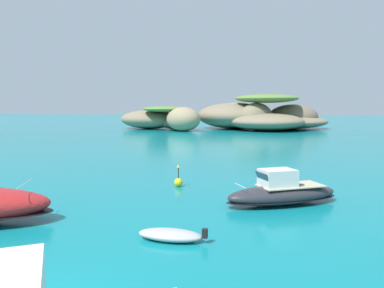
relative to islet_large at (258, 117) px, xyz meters
name	(u,v)px	position (x,y,z in m)	size (l,w,h in m)	color
islet_large	(258,117)	(0.00, 0.00, 0.00)	(35.21, 31.52, 7.74)	#84755B
islet_small	(161,119)	(-20.91, -5.83, -0.33)	(23.34, 19.41, 5.16)	#84755B
motorboat_charcoal	(282,193)	(4.12, -65.51, -2.03)	(6.61, 4.90, 1.92)	#2D2D33
dinghy_tender	(170,235)	(-0.27, -72.04, -2.45)	(2.82, 1.18, 0.58)	#B2B2B2
channel_buoy	(178,182)	(-2.43, -62.40, -2.33)	(0.56, 0.56, 1.48)	yellow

